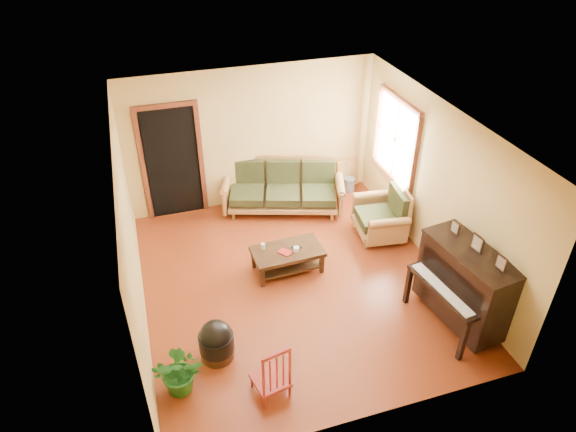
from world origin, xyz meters
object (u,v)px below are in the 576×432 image
object	(u,v)px
coffee_table	(287,260)
sofa	(283,188)
armchair	(380,213)
ceramic_crock	(349,184)
footstool	(217,344)
potted_plant	(180,371)
piano	(464,286)
red_chair	(270,368)

from	to	relation	value
coffee_table	sofa	bearing A→B (deg)	75.33
armchair	ceramic_crock	distance (m)	1.57
armchair	footstool	bearing A→B (deg)	-143.11
coffee_table	ceramic_crock	world-z (taller)	coffee_table
footstool	potted_plant	world-z (taller)	potted_plant
footstool	potted_plant	xyz separation A→B (m)	(-0.50, -0.38, 0.11)
piano	ceramic_crock	size ratio (longest dim) A/B	4.94
coffee_table	ceramic_crock	bearing A→B (deg)	46.12
red_chair	potted_plant	distance (m)	1.08
red_chair	ceramic_crock	xyz separation A→B (m)	(2.76, 4.09, -0.29)
red_chair	armchair	bearing A→B (deg)	32.59
footstool	ceramic_crock	world-z (taller)	footstool
piano	potted_plant	bearing A→B (deg)	173.08
footstool	potted_plant	bearing A→B (deg)	-142.94
red_chair	ceramic_crock	distance (m)	4.95
piano	red_chair	world-z (taller)	piano
piano	red_chair	distance (m)	2.87
sofa	armchair	xyz separation A→B (m)	(1.33, -1.27, -0.00)
sofa	armchair	bearing A→B (deg)	-25.54
footstool	armchair	bearing A→B (deg)	29.96
footstool	red_chair	bearing A→B (deg)	-55.11
armchair	piano	size ratio (longest dim) A/B	0.68
piano	potted_plant	xyz separation A→B (m)	(-3.85, -0.03, -0.27)
armchair	red_chair	world-z (taller)	armchair
sofa	red_chair	world-z (taller)	sofa
piano	potted_plant	size ratio (longest dim) A/B	2.06
armchair	piano	distance (m)	2.18
armchair	red_chair	bearing A→B (deg)	-129.13
sofa	potted_plant	bearing A→B (deg)	-105.96
footstool	red_chair	world-z (taller)	red_chair
ceramic_crock	armchair	bearing A→B (deg)	-93.96
footstool	coffee_table	bearing A→B (deg)	45.12
armchair	footstool	distance (m)	3.67
armchair	footstool	size ratio (longest dim) A/B	2.03
armchair	piano	xyz separation A→B (m)	(0.18, -2.17, 0.14)
coffee_table	potted_plant	xyz separation A→B (m)	(-1.89, -1.77, 0.13)
coffee_table	armchair	world-z (taller)	armchair
armchair	coffee_table	bearing A→B (deg)	-159.46
coffee_table	red_chair	world-z (taller)	red_chair
potted_plant	red_chair	bearing A→B (deg)	-19.45
red_chair	sofa	bearing A→B (deg)	59.58
sofa	piano	world-z (taller)	piano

